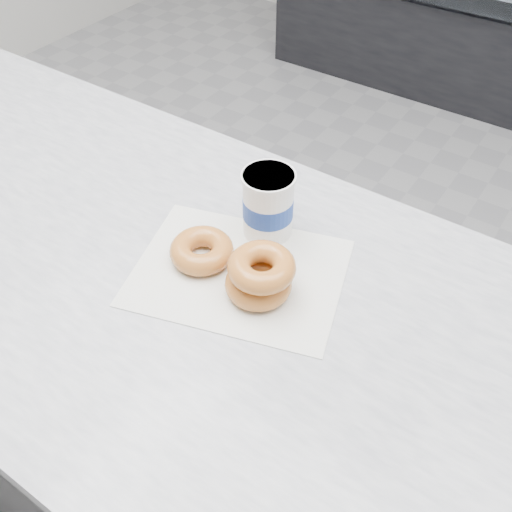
{
  "coord_description": "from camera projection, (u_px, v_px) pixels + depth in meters",
  "views": [
    {
      "loc": [
        0.57,
        -1.06,
        1.58
      ],
      "look_at": [
        0.2,
        -0.52,
        0.94
      ],
      "focal_mm": 40.0,
      "sensor_mm": 36.0,
      "label": 1
    }
  ],
  "objects": [
    {
      "name": "ground",
      "position": [
        292.0,
        338.0,
        1.97
      ],
      "size": [
        5.0,
        5.0,
        0.0
      ],
      "primitive_type": "plane",
      "color": "gray",
      "rests_on": "ground"
    },
    {
      "name": "counter",
      "position": [
        163.0,
        392.0,
        1.3
      ],
      "size": [
        3.06,
        0.76,
        0.9
      ],
      "color": "#333335",
      "rests_on": "ground"
    },
    {
      "name": "wax_paper",
      "position": [
        239.0,
        272.0,
        0.94
      ],
      "size": [
        0.4,
        0.35,
        0.0
      ],
      "primitive_type": "cube",
      "rotation": [
        0.0,
        0.0,
        0.3
      ],
      "color": "silver",
      "rests_on": "counter"
    },
    {
      "name": "donut_single",
      "position": [
        202.0,
        250.0,
        0.95
      ],
      "size": [
        0.13,
        0.13,
        0.04
      ],
      "primitive_type": "torus",
      "rotation": [
        0.0,
        0.0,
        -0.24
      ],
      "color": "#CD8638",
      "rests_on": "wax_paper"
    },
    {
      "name": "donut_stack",
      "position": [
        260.0,
        275.0,
        0.88
      ],
      "size": [
        0.15,
        0.15,
        0.07
      ],
      "color": "#CD8638",
      "rests_on": "wax_paper"
    },
    {
      "name": "coffee_cup",
      "position": [
        268.0,
        204.0,
        0.97
      ],
      "size": [
        0.09,
        0.09,
        0.12
      ],
      "rotation": [
        0.0,
        0.0,
        0.08
      ],
      "color": "white",
      "rests_on": "counter"
    }
  ]
}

